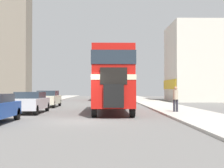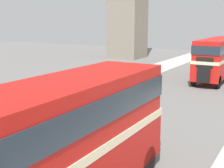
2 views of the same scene
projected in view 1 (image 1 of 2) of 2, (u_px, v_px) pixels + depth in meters
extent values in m
plane|color=slate|center=(77.00, 121.00, 15.55)|extent=(120.00, 120.00, 0.00)
cube|color=#B7B2A8|center=(211.00, 120.00, 15.67)|extent=(3.50, 120.00, 0.12)
cube|color=#B2140F|center=(112.00, 93.00, 21.32)|extent=(2.44, 9.18, 1.58)
cube|color=beige|center=(112.00, 80.00, 21.33)|extent=(2.46, 9.23, 0.29)
cube|color=#B2140F|center=(112.00, 65.00, 21.35)|extent=(2.39, 9.00, 1.72)
cube|color=#232D38|center=(112.00, 64.00, 21.35)|extent=(2.46, 9.09, 0.78)
cube|color=black|center=(114.00, 96.00, 16.62)|extent=(1.10, 0.20, 1.26)
cube|color=black|center=(114.00, 76.00, 16.77)|extent=(1.46, 0.12, 0.92)
cylinder|color=black|center=(94.00, 108.00, 17.59)|extent=(0.28, 1.12, 1.12)
cylinder|color=black|center=(132.00, 108.00, 17.63)|extent=(0.28, 1.12, 1.12)
cylinder|color=black|center=(98.00, 102.00, 24.87)|extent=(0.28, 1.12, 1.12)
cylinder|color=black|center=(125.00, 102.00, 24.91)|extent=(0.28, 1.12, 1.12)
cube|color=red|center=(103.00, 91.00, 46.32)|extent=(2.41, 10.45, 1.54)
cube|color=beige|center=(103.00, 85.00, 46.33)|extent=(2.43, 10.50, 0.28)
cube|color=red|center=(103.00, 79.00, 46.35)|extent=(2.36, 10.24, 1.68)
cube|color=#232D38|center=(103.00, 78.00, 46.35)|extent=(2.43, 10.34, 0.76)
cube|color=black|center=(102.00, 92.00, 40.99)|extent=(1.08, 0.20, 1.23)
cube|color=black|center=(102.00, 84.00, 41.16)|extent=(1.45, 0.12, 0.90)
cylinder|color=black|center=(94.00, 97.00, 41.96)|extent=(0.28, 1.12, 1.12)
cylinder|color=black|center=(110.00, 97.00, 42.00)|extent=(0.28, 1.12, 1.12)
cylinder|color=black|center=(96.00, 96.00, 50.50)|extent=(0.28, 1.12, 1.12)
cylinder|color=black|center=(110.00, 96.00, 50.54)|extent=(0.28, 1.12, 1.12)
cylinder|color=black|center=(17.00, 114.00, 16.17)|extent=(0.20, 0.64, 0.64)
cube|color=silver|center=(30.00, 104.00, 20.75)|extent=(1.83, 4.53, 0.71)
cube|color=#232D38|center=(31.00, 95.00, 20.94)|extent=(1.61, 2.35, 0.42)
cylinder|color=black|center=(9.00, 110.00, 18.92)|extent=(0.20, 0.64, 0.64)
cylinder|color=black|center=(36.00, 110.00, 18.95)|extent=(0.20, 0.64, 0.64)
cylinder|color=black|center=(25.00, 107.00, 22.55)|extent=(0.20, 0.64, 0.64)
cylinder|color=black|center=(47.00, 107.00, 22.58)|extent=(0.20, 0.64, 0.64)
cube|color=beige|center=(48.00, 100.00, 28.00)|extent=(1.83, 4.35, 0.74)
cube|color=#232D38|center=(48.00, 93.00, 28.18)|extent=(1.61, 2.26, 0.45)
cylinder|color=black|center=(34.00, 104.00, 26.25)|extent=(0.20, 0.64, 0.64)
cylinder|color=black|center=(54.00, 104.00, 26.28)|extent=(0.20, 0.64, 0.64)
cylinder|color=black|center=(43.00, 103.00, 29.71)|extent=(0.20, 0.64, 0.64)
cylinder|color=black|center=(60.00, 103.00, 29.74)|extent=(0.20, 0.64, 0.64)
cylinder|color=#282833|center=(174.00, 106.00, 20.49)|extent=(0.15, 0.15, 0.80)
cylinder|color=#282833|center=(177.00, 106.00, 20.49)|extent=(0.15, 0.15, 0.80)
cylinder|color=tan|center=(176.00, 95.00, 20.50)|extent=(0.33, 0.33, 0.63)
sphere|color=#9E7051|center=(176.00, 88.00, 20.51)|extent=(0.22, 0.22, 0.22)
cube|color=gray|center=(16.00, 24.00, 58.00)|extent=(4.77, 4.77, 27.48)
cube|color=gold|center=(170.00, 84.00, 41.55)|extent=(0.12, 7.84, 1.23)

